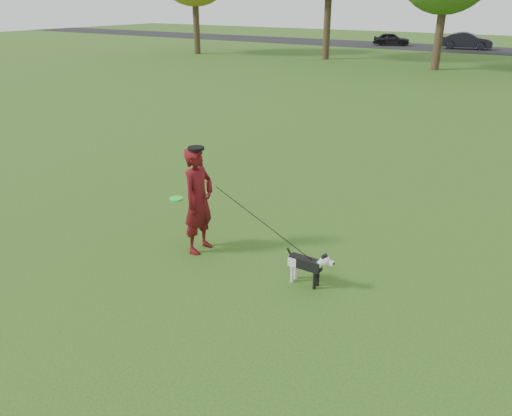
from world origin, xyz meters
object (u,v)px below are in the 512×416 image
Objects in this scene: man at (199,201)px; dog at (309,263)px; car_left at (391,39)px; car_mid at (467,41)px.

man is 2.29× the size of dog.
car_left is 0.79× the size of car_mid.
car_mid is (-6.07, 40.59, 0.32)m from dog.
car_mid is at bearing -107.64° from car_left.
dog is (2.11, -0.02, -0.55)m from man.
car_left is (-10.44, 40.57, -0.35)m from man.
man reaches higher than dog.
man is 2.18m from dog.
car_left reaches higher than dog.
car_left is at bearing 107.18° from dog.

